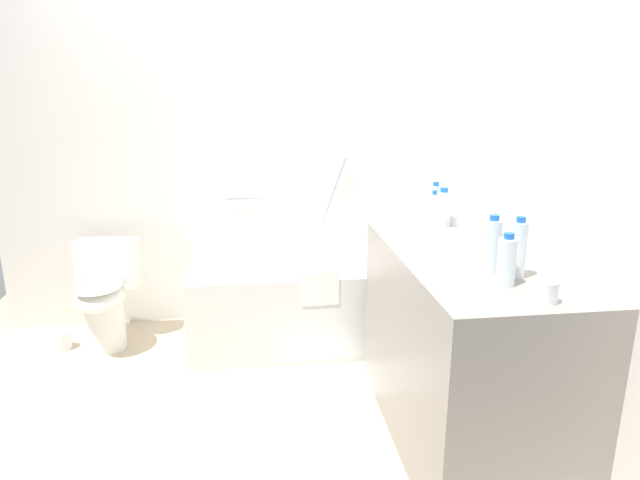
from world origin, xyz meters
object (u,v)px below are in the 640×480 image
(water_bottle_0, at_px, (507,261))
(water_bottle_5, at_px, (434,211))
(bathtub, at_px, (314,296))
(toilet_paper_roll, at_px, (62,340))
(sink_basin, at_px, (458,243))
(water_bottle_1, at_px, (443,212))
(bath_mat, at_px, (345,381))
(toilet, at_px, (105,294))
(water_bottle_3, at_px, (492,245))
(sink_faucet, at_px, (500,240))
(drinking_glass_0, at_px, (452,222))
(water_bottle_4, at_px, (518,249))
(water_bottle_2, at_px, (435,205))
(drinking_glass_1, at_px, (548,292))

(water_bottle_0, bearing_deg, water_bottle_5, 89.15)
(bathtub, xyz_separation_m, toilet_paper_roll, (-1.59, 0.02, -0.23))
(sink_basin, relative_size, water_bottle_5, 1.76)
(water_bottle_1, bearing_deg, bath_mat, 158.62)
(bath_mat, bearing_deg, toilet, 155.34)
(water_bottle_3, distance_m, toilet_paper_roll, 2.71)
(water_bottle_5, bearing_deg, water_bottle_0, -90.85)
(water_bottle_1, relative_size, water_bottle_5, 1.17)
(sink_faucet, relative_size, drinking_glass_0, 2.02)
(toilet_paper_roll, bearing_deg, water_bottle_4, -33.51)
(water_bottle_1, xyz_separation_m, water_bottle_3, (-0.00, -0.57, -0.00))
(water_bottle_2, relative_size, water_bottle_3, 1.00)
(water_bottle_5, height_order, drinking_glass_0, water_bottle_5)
(sink_faucet, height_order, drinking_glass_1, drinking_glass_1)
(sink_faucet, relative_size, water_bottle_1, 0.66)
(water_bottle_2, distance_m, water_bottle_3, 0.76)
(water_bottle_3, xyz_separation_m, water_bottle_4, (0.06, -0.09, 0.01))
(water_bottle_1, bearing_deg, water_bottle_0, -91.40)
(sink_faucet, distance_m, water_bottle_5, 0.42)
(sink_basin, distance_m, water_bottle_0, 0.48)
(water_bottle_2, bearing_deg, bath_mat, -177.92)
(bath_mat, bearing_deg, sink_faucet, -34.46)
(water_bottle_4, bearing_deg, drinking_glass_1, -93.31)
(water_bottle_4, bearing_deg, water_bottle_5, 95.05)
(water_bottle_3, xyz_separation_m, drinking_glass_0, (0.08, 0.65, -0.07))
(toilet, bearing_deg, water_bottle_4, 55.83)
(water_bottle_5, xyz_separation_m, bath_mat, (-0.44, 0.06, -0.98))
(toilet, distance_m, drinking_glass_1, 2.64)
(water_bottle_5, height_order, toilet_paper_roll, water_bottle_5)
(drinking_glass_1, bearing_deg, water_bottle_1, 92.99)
(water_bottle_4, bearing_deg, drinking_glass_0, 88.53)
(sink_faucet, distance_m, toilet_paper_roll, 2.70)
(drinking_glass_0, bearing_deg, sink_basin, -105.93)
(sink_faucet, xyz_separation_m, bath_mat, (-0.63, 0.43, -0.92))
(water_bottle_1, relative_size, water_bottle_2, 1.02)
(water_bottle_2, relative_size, water_bottle_4, 0.95)
(sink_faucet, distance_m, water_bottle_3, 0.37)
(water_bottle_2, bearing_deg, sink_faucet, -70.47)
(water_bottle_3, bearing_deg, water_bottle_2, 88.02)
(sink_basin, xyz_separation_m, bath_mat, (-0.43, 0.43, -0.91))
(toilet_paper_roll, bearing_deg, water_bottle_3, -32.71)
(bathtub, height_order, bath_mat, bathtub)
(toilet, relative_size, sink_faucet, 4.41)
(water_bottle_0, relative_size, drinking_glass_1, 2.62)
(water_bottle_2, relative_size, drinking_glass_1, 2.98)
(sink_basin, bearing_deg, water_bottle_0, -90.31)
(bath_mat, distance_m, toilet_paper_roll, 1.81)
(sink_basin, relative_size, sink_faucet, 2.28)
(toilet, distance_m, water_bottle_1, 2.14)
(water_bottle_0, relative_size, water_bottle_4, 0.83)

